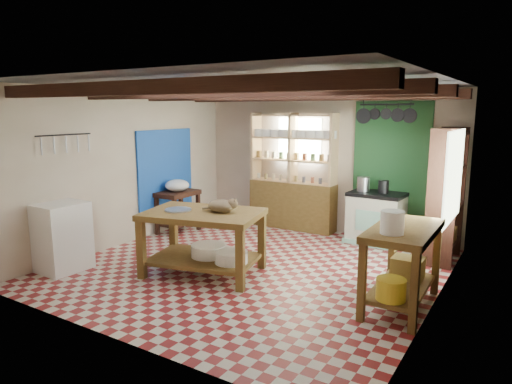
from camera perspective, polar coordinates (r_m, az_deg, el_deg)
The scene contains 30 objects.
floor at distance 6.72m, azimuth -0.50°, elevation -9.45°, with size 5.00×5.00×0.02m, color maroon.
ceiling at distance 6.34m, azimuth -0.54°, elevation 13.36°, with size 5.00×5.00×0.02m, color #404045.
wall_back at distance 8.60m, azimuth 8.47°, elevation 3.75°, with size 5.00×0.04×2.60m, color beige.
wall_front at distance 4.53m, azimuth -17.75°, elevation -2.44°, with size 5.00×0.04×2.60m, color beige.
wall_left at distance 8.01m, azimuth -15.81°, elevation 3.01°, with size 0.04×5.00×2.60m, color beige.
wall_right at distance 5.50m, azimuth 22.04°, elevation -0.52°, with size 0.04×5.00×2.60m, color beige.
ceiling_beams at distance 6.33m, azimuth -0.54°, elevation 12.27°, with size 5.00×3.80×0.15m, color #381C13.
blue_wall_patch at distance 8.64m, azimuth -11.21°, elevation 2.37°, with size 0.04×1.40×1.60m, color #174AAE.
green_wall_patch at distance 8.16m, azimuth 16.45°, elevation 2.75°, with size 1.30×0.04×2.30m, color #205028.
window_back at distance 8.76m, azimuth 5.47°, elevation 6.56°, with size 0.90×0.02×0.80m, color silver.
window_right at distance 6.46m, azimuth 23.49°, elevation 1.78°, with size 0.02×1.30×1.20m, color silver.
utensil_rail at distance 7.17m, azimuth -22.78°, elevation 5.65°, with size 0.06×0.90×0.28m, color black.
pot_rack at distance 7.70m, azimuth 15.94°, elevation 9.29°, with size 0.86×0.12×0.36m, color black.
shelving_unit at distance 8.69m, azimuth 4.60°, elevation 2.57°, with size 1.70×0.34×2.20m, color #D9B07D.
tall_rack at distance 7.34m, azimuth 22.68°, elevation -0.41°, with size 0.40×0.86×2.00m, color #381C13.
work_table at distance 6.40m, azimuth -6.59°, elevation -6.30°, with size 1.56×1.04×0.88m, color brown.
stove at distance 8.03m, azimuth 14.77°, elevation -3.16°, with size 0.90×0.61×0.88m, color beige.
prep_table at distance 8.59m, azimuth -9.73°, elevation -2.46°, with size 0.53×0.77×0.78m, color #381C13.
white_cabinet at distance 7.03m, azimuth -23.04°, elevation -5.19°, with size 0.54×0.65×0.97m, color white.
right_counter at distance 5.56m, azimuth 17.78°, elevation -8.95°, with size 0.66×1.33×0.95m, color brown.
cat at distance 6.22m, azimuth -4.40°, elevation -1.73°, with size 0.38×0.29×0.17m, color #80694B.
steel_tray at distance 6.40m, azimuth -9.71°, elevation -2.20°, with size 0.37×0.37×0.02m, color #B5B5BE.
basin_large at distance 6.46m, azimuth -5.97°, elevation -7.27°, with size 0.48×0.48×0.17m, color white.
basin_small at distance 6.18m, azimuth -3.12°, elevation -8.10°, with size 0.45×0.45×0.16m, color white.
kettle_left at distance 8.01m, azimuth 13.27°, elevation 0.98°, with size 0.21×0.21×0.25m, color #B5B5BE.
kettle_right at distance 7.89m, azimuth 15.63°, elevation 0.63°, with size 0.17×0.17×0.22m, color black.
enamel_bowl at distance 8.49m, azimuth -9.83°, elevation 0.82°, with size 0.44×0.44×0.22m, color white.
white_bucket at distance 5.08m, azimuth 16.66°, elevation -3.66°, with size 0.25×0.25×0.25m, color white.
wicker_basket at distance 5.87m, azimuth 18.43°, elevation -8.97°, with size 0.36×0.29×0.25m, color #AE9046.
yellow_tub at distance 5.18m, azimuth 16.51°, elevation -11.56°, with size 0.32×0.32×0.23m, color yellow.
Camera 1 is at (3.40, -5.34, 2.26)m, focal length 32.00 mm.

